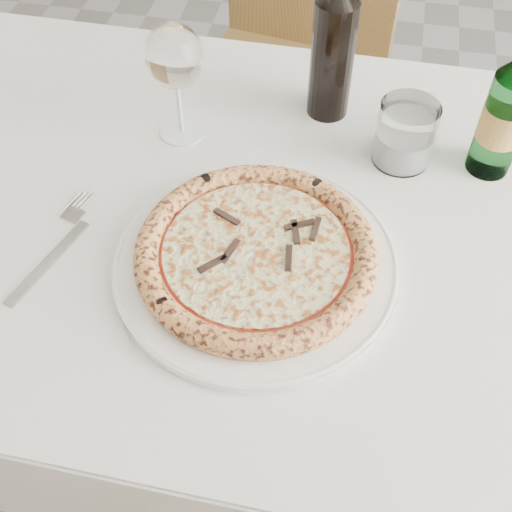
% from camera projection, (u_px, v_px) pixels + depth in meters
% --- Properties ---
extents(floor, '(5.00, 6.00, 0.02)m').
position_uv_depth(floor, '(260.00, 512.00, 1.37)').
color(floor, slate).
rests_on(floor, ground).
extents(dining_table, '(1.36, 0.81, 0.76)m').
position_uv_depth(dining_table, '(269.00, 254.00, 0.96)').
color(dining_table, olive).
rests_on(dining_table, floor).
extents(chair_far, '(0.49, 0.49, 0.93)m').
position_uv_depth(chair_far, '(296.00, 40.00, 1.55)').
color(chair_far, olive).
rests_on(chair_far, floor).
extents(plate, '(0.37, 0.37, 0.02)m').
position_uv_depth(plate, '(256.00, 262.00, 0.82)').
color(plate, white).
rests_on(plate, dining_table).
extents(pizza, '(0.31, 0.31, 0.03)m').
position_uv_depth(pizza, '(256.00, 253.00, 0.80)').
color(pizza, tan).
rests_on(pizza, plate).
extents(fork, '(0.06, 0.22, 0.00)m').
position_uv_depth(fork, '(56.00, 247.00, 0.84)').
color(fork, '#A3A3A3').
rests_on(fork, dining_table).
extents(wine_glass, '(0.08, 0.08, 0.18)m').
position_uv_depth(wine_glass, '(174.00, 59.00, 0.89)').
color(wine_glass, white).
rests_on(wine_glass, dining_table).
extents(tumbler, '(0.08, 0.08, 0.10)m').
position_uv_depth(tumbler, '(404.00, 137.00, 0.92)').
color(tumbler, white).
rests_on(tumbler, dining_table).
extents(beer_bottle, '(0.06, 0.06, 0.24)m').
position_uv_depth(beer_bottle, '(506.00, 114.00, 0.87)').
color(beer_bottle, '#4D8F5B').
rests_on(beer_bottle, dining_table).
extents(wine_bottle, '(0.07, 0.07, 0.27)m').
position_uv_depth(wine_bottle, '(333.00, 47.00, 0.94)').
color(wine_bottle, black).
rests_on(wine_bottle, dining_table).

